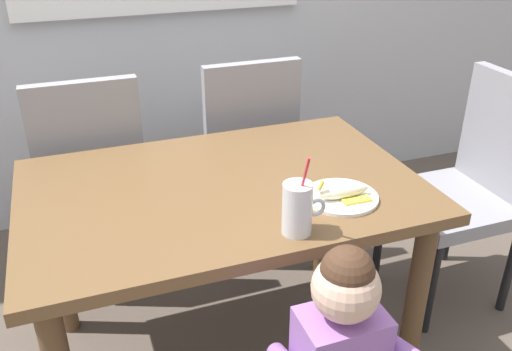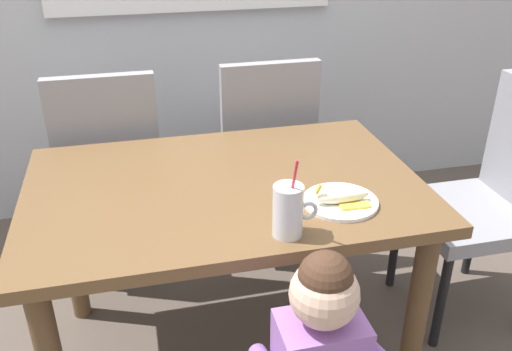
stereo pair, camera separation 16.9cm
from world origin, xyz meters
name	(u,v)px [view 2 (the right image)]	position (x,y,z in m)	size (l,w,h in m)	color
ground_plane	(229,349)	(0.00, 0.00, 0.00)	(24.00, 24.00, 0.00)	brown
dining_table	(225,211)	(0.00, 0.00, 0.62)	(1.28, 0.85, 0.73)	brown
dining_chair_left	(110,163)	(-0.38, 0.64, 0.54)	(0.44, 0.45, 0.96)	gray
dining_chair_right	(263,146)	(0.30, 0.66, 0.54)	(0.44, 0.44, 0.96)	gray
dining_chair_far	(492,192)	(1.05, 0.03, 0.54)	(0.44, 0.44, 0.96)	gray
milk_cup	(288,213)	(0.12, -0.34, 0.79)	(0.13, 0.09, 0.25)	silver
snack_plate	(340,202)	(0.32, -0.21, 0.73)	(0.23, 0.23, 0.01)	white
peeled_banana	(342,197)	(0.32, -0.23, 0.76)	(0.17, 0.11, 0.07)	#F4EAC6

